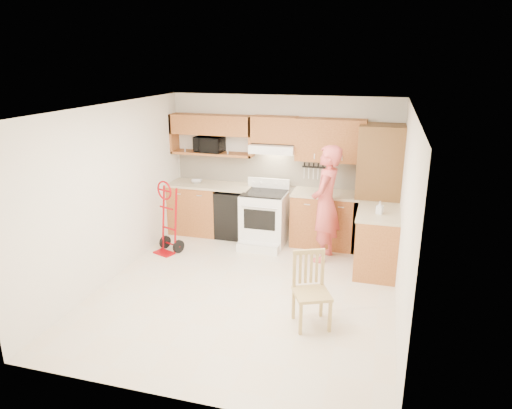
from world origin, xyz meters
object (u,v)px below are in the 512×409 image
at_px(microwave, 209,144).
at_px(hand_truck, 166,221).
at_px(dining_chair, 312,291).
at_px(range, 263,214).
at_px(person, 326,204).

distance_m(microwave, hand_truck, 1.62).
distance_m(hand_truck, dining_chair, 3.07).
height_order(range, hand_truck, hand_truck).
height_order(range, dining_chair, range).
relative_size(range, person, 0.59).
xyz_separation_m(range, dining_chair, (1.21, -2.31, -0.09)).
distance_m(range, hand_truck, 1.63).
relative_size(range, hand_truck, 0.99).
height_order(hand_truck, dining_chair, hand_truck).
height_order(person, hand_truck, person).
distance_m(microwave, person, 2.42).
distance_m(range, dining_chair, 2.61).
relative_size(range, dining_chair, 1.20).
bearing_deg(person, range, -97.79).
distance_m(person, hand_truck, 2.59).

